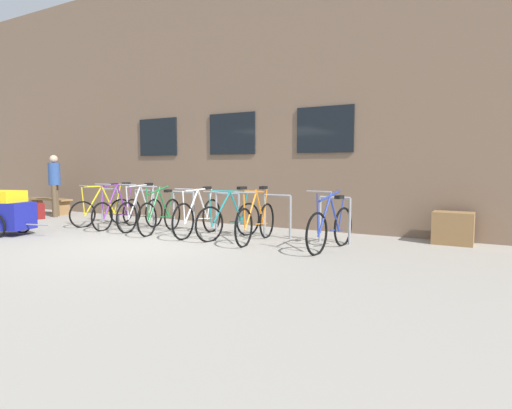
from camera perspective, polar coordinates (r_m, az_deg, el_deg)
The scene contains 16 objects.
ground_plane at distance 8.15m, azimuth -15.40°, elevation -5.17°, with size 42.00×42.00×0.00m, color #9E998E.
storefront_building at distance 13.40m, azimuth 4.21°, elevation 12.79°, with size 28.00×6.30×6.45m.
bike_rack at distance 9.45m, azimuth -6.92°, elevation -0.36°, with size 6.63×0.05×0.88m.
bicycle_green at distance 9.42m, azimuth -12.75°, elevation -1.36°, with size 0.50×1.74×1.06m.
bicycle_orange at distance 8.05m, azimuth 0.01°, elevation -2.28°, with size 0.44×1.80×1.07m.
bicycle_white at distance 8.88m, azimuth -7.77°, elevation -1.59°, with size 0.44×1.83×1.03m.
bicycle_purple at distance 10.41m, azimuth -18.12°, elevation -0.93°, with size 0.44×1.68×1.08m.
bicycle_silver at distance 9.98m, azimuth -15.21°, elevation -1.07°, with size 0.44×1.67×1.08m.
bicycle_yellow at distance 11.00m, azimuth -19.96°, elevation -0.74°, with size 0.54×1.60×1.04m.
bicycle_blue at distance 7.38m, azimuth 10.03°, elevation -3.07°, with size 0.44×1.72×1.06m.
bicycle_teal at distance 8.47m, azimuth -3.55°, elevation -1.98°, with size 0.55×1.72×1.05m.
bike_trailer at distance 10.28m, azimuth -30.43°, elevation -0.86°, with size 1.48×0.80×0.95m.
wooden_bench at distance 14.37m, azimuth -25.99°, elevation 0.24°, with size 1.64×0.40×0.46m.
person_by_bench at distance 13.41m, azimuth -25.48°, elevation 2.85°, with size 0.32×0.32×1.76m.
backpack at distance 13.06m, azimuth -27.17°, elevation -0.78°, with size 0.28×0.20×0.44m, color maroon.
planter_box at distance 8.62m, azimuth 24.98°, elevation -2.90°, with size 0.70×0.44×0.60m, color olive.
Camera 1 is at (5.68, -5.67, 1.43)m, focal length 29.72 mm.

